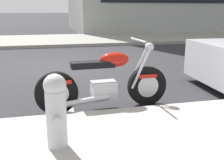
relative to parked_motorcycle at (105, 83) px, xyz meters
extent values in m
plane|color=#28282B|center=(-0.58, 3.71, -0.44)|extent=(260.00, 260.00, 0.00)
cube|color=silver|center=(-0.58, 0.29, -0.43)|extent=(0.12, 2.20, 0.01)
cylinder|color=black|center=(0.74, 0.03, -0.10)|extent=(0.67, 0.14, 0.67)
cylinder|color=silver|center=(0.74, 0.03, -0.10)|extent=(0.37, 0.13, 0.37)
cylinder|color=black|center=(-0.78, -0.03, -0.10)|extent=(0.67, 0.14, 0.67)
cylinder|color=silver|center=(-0.78, -0.03, -0.10)|extent=(0.37, 0.13, 0.37)
cube|color=silver|center=(-0.02, 0.00, -0.12)|extent=(0.41, 0.28, 0.30)
cube|color=black|center=(-0.20, 0.00, 0.32)|extent=(0.69, 0.25, 0.10)
ellipsoid|color=#B7190F|center=(0.16, 0.01, 0.38)|extent=(0.49, 0.26, 0.24)
cube|color=#B7190F|center=(-0.73, -0.03, 0.08)|extent=(0.37, 0.19, 0.06)
cube|color=#B7190F|center=(0.72, 0.03, 0.08)|extent=(0.33, 0.17, 0.06)
cylinder|color=silver|center=(0.59, 0.10, 0.21)|extent=(0.34, 0.06, 0.65)
cylinder|color=silver|center=(0.59, -0.04, 0.21)|extent=(0.34, 0.06, 0.65)
cylinder|color=silver|center=(0.56, 0.03, 0.68)|extent=(0.06, 0.62, 0.04)
sphere|color=silver|center=(0.76, 0.03, 0.56)|extent=(0.15, 0.15, 0.15)
cylinder|color=silver|center=(-0.32, -0.15, -0.22)|extent=(0.71, 0.12, 0.16)
cylinder|color=black|center=(2.93, 1.33, -0.13)|extent=(0.63, 0.26, 0.62)
cylinder|color=#B7B7BC|center=(-0.84, -1.40, 0.02)|extent=(0.22, 0.22, 0.64)
sphere|color=#B7B7BC|center=(-0.84, -1.40, 0.40)|extent=(0.24, 0.24, 0.24)
cylinder|color=#B7B7BC|center=(-0.84, -1.26, 0.05)|extent=(0.10, 0.08, 0.10)
cylinder|color=#B7B7BC|center=(-0.84, -1.54, 0.05)|extent=(0.10, 0.08, 0.10)
camera|label=1|loc=(-0.91, -4.19, 1.16)|focal=44.01mm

